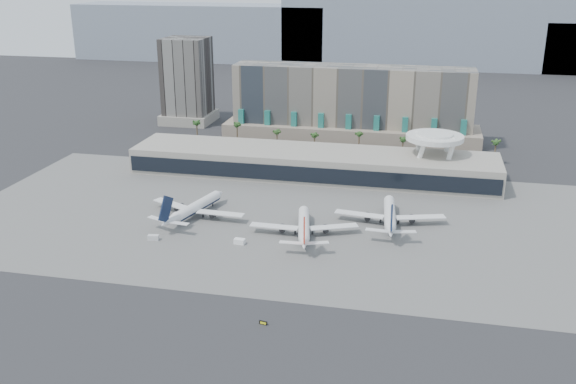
% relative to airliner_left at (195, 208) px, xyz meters
% --- Properties ---
extents(ground, '(900.00, 900.00, 0.00)m').
position_rel_airliner_left_xyz_m(ground, '(36.19, -48.76, -3.76)').
color(ground, '#232326').
rests_on(ground, ground).
extents(apron_pad, '(260.00, 130.00, 0.06)m').
position_rel_airliner_left_xyz_m(apron_pad, '(36.19, 6.24, -3.73)').
color(apron_pad, '#5B5B59').
rests_on(apron_pad, ground).
extents(mountain_ridge, '(680.00, 60.00, 70.00)m').
position_rel_airliner_left_xyz_m(mountain_ridge, '(64.07, 421.24, 26.13)').
color(mountain_ridge, gray).
rests_on(mountain_ridge, ground).
extents(hotel, '(140.00, 30.00, 42.00)m').
position_rel_airliner_left_xyz_m(hotel, '(46.19, 125.65, 13.05)').
color(hotel, gray).
rests_on(hotel, ground).
extents(office_tower, '(30.00, 30.00, 52.00)m').
position_rel_airliner_left_xyz_m(office_tower, '(-58.81, 151.24, 19.18)').
color(office_tower, black).
rests_on(office_tower, ground).
extents(terminal, '(170.00, 32.50, 14.50)m').
position_rel_airliner_left_xyz_m(terminal, '(36.19, 61.08, 2.76)').
color(terminal, '#A69F92').
rests_on(terminal, ground).
extents(saucer_structure, '(26.00, 26.00, 21.89)m').
position_rel_airliner_left_xyz_m(saucer_structure, '(91.19, 67.24, 14.69)').
color(saucer_structure, white).
rests_on(saucer_structure, ground).
extents(palm_row, '(157.80, 2.80, 13.10)m').
position_rel_airliner_left_xyz_m(palm_row, '(43.19, 96.24, 6.74)').
color(palm_row, brown).
rests_on(palm_row, ground).
extents(airliner_left, '(40.83, 42.38, 14.91)m').
position_rel_airliner_left_xyz_m(airliner_left, '(0.00, 0.00, 0.00)').
color(airliner_left, white).
rests_on(airliner_left, ground).
extents(airliner_centre, '(39.65, 41.19, 14.35)m').
position_rel_airliner_left_xyz_m(airliner_centre, '(45.52, -8.67, -0.14)').
color(airliner_centre, white).
rests_on(airliner_centre, ground).
extents(airliner_right, '(42.55, 43.93, 15.16)m').
position_rel_airliner_left_xyz_m(airliner_right, '(75.65, 8.50, 0.06)').
color(airliner_right, white).
rests_on(airliner_right, ground).
extents(service_vehicle_a, '(4.13, 2.50, 1.89)m').
position_rel_airliner_left_xyz_m(service_vehicle_a, '(-6.86, -24.74, -2.81)').
color(service_vehicle_a, silver).
rests_on(service_vehicle_a, ground).
extents(service_vehicle_b, '(4.05, 2.59, 1.97)m').
position_rel_airliner_left_xyz_m(service_vehicle_b, '(24.61, -21.47, -2.77)').
color(service_vehicle_b, white).
rests_on(service_vehicle_b, ground).
extents(taxiway_sign, '(2.41, 0.73, 1.08)m').
position_rel_airliner_left_xyz_m(taxiway_sign, '(46.27, -72.16, -3.22)').
color(taxiway_sign, black).
rests_on(taxiway_sign, ground).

